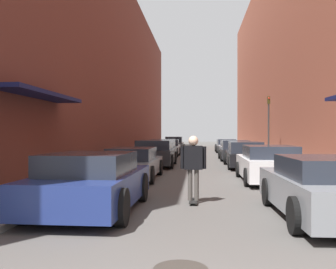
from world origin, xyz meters
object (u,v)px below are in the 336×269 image
at_px(parked_car_left_0, 92,183).
at_px(parked_car_left_5, 174,144).
at_px(skateboarder, 193,162).
at_px(parked_car_left_4, 169,147).
at_px(parked_car_right_0, 323,188).
at_px(parked_car_left_3, 163,149).
at_px(traffic_light, 269,121).
at_px(parked_car_right_3, 235,151).
at_px(parked_car_right_4, 231,148).
at_px(parked_car_left_1, 133,164).
at_px(parked_car_right_1, 269,164).
at_px(parked_car_right_5, 226,146).
at_px(parked_car_right_2, 245,155).
at_px(parked_car_left_2, 155,154).

distance_m(parked_car_left_0, parked_car_left_5, 27.05).
bearing_deg(skateboarder, parked_car_left_4, 96.22).
height_order(parked_car_left_0, parked_car_right_0, parked_car_left_0).
relative_size(parked_car_left_3, traffic_light, 1.24).
bearing_deg(parked_car_left_0, parked_car_right_3, 73.84).
bearing_deg(parked_car_right_0, traffic_light, 83.52).
xyz_separation_m(parked_car_left_3, parked_car_right_3, (4.74, -0.87, -0.03)).
bearing_deg(parked_car_right_4, parked_car_left_1, -108.19).
xyz_separation_m(parked_car_right_0, parked_car_right_1, (-0.02, 5.76, 0.01)).
xyz_separation_m(parked_car_left_4, parked_car_right_4, (4.92, -1.16, -0.01)).
height_order(parked_car_right_3, parked_car_right_5, parked_car_right_3).
relative_size(parked_car_left_4, parked_car_right_4, 1.01).
bearing_deg(parked_car_right_5, parked_car_right_2, -90.57).
bearing_deg(parked_car_right_3, parked_car_left_5, 113.05).
bearing_deg(parked_car_left_2, parked_car_right_5, 72.06).
bearing_deg(parked_car_left_4, parked_car_right_1, -73.60).
xyz_separation_m(parked_car_left_1, parked_car_left_4, (0.04, 16.28, 0.02)).
bearing_deg(traffic_light, parked_car_right_0, -96.48).
xyz_separation_m(parked_car_left_0, parked_car_right_0, (4.86, -0.30, -0.02)).
height_order(parked_car_left_2, parked_car_left_3, parked_car_left_2).
distance_m(parked_car_left_2, parked_car_right_2, 4.60).
xyz_separation_m(parked_car_right_0, parked_car_right_2, (-0.18, 11.45, 0.01)).
xyz_separation_m(parked_car_left_0, parked_car_left_2, (0.08, 11.30, 0.03)).
relative_size(parked_car_left_5, parked_car_right_5, 1.13).
relative_size(parked_car_left_1, parked_car_left_4, 1.12).
xyz_separation_m(parked_car_left_0, parked_car_right_3, (4.68, 16.16, -0.04)).
relative_size(parked_car_right_3, parked_car_right_5, 0.99).
bearing_deg(parked_car_left_1, skateboarder, -63.48).
relative_size(parked_car_left_4, parked_car_right_1, 0.98).
bearing_deg(parked_car_right_0, parked_car_right_2, 90.92).
relative_size(parked_car_right_2, parked_car_right_5, 1.21).
height_order(parked_car_left_1, parked_car_right_2, parked_car_right_2).
bearing_deg(parked_car_left_5, parked_car_right_2, -73.77).
bearing_deg(skateboarder, parked_car_left_3, 98.18).
relative_size(parked_car_left_1, parked_car_right_4, 1.13).
xyz_separation_m(skateboarder, traffic_light, (4.40, 14.09, 1.46)).
bearing_deg(parked_car_right_3, parked_car_left_0, -106.16).
relative_size(parked_car_left_1, traffic_light, 1.20).
bearing_deg(parked_car_right_3, parked_car_right_2, -90.07).
distance_m(parked_car_right_3, traffic_light, 2.84).
relative_size(parked_car_left_2, parked_car_left_4, 1.05).
distance_m(parked_car_left_2, parked_car_right_1, 7.52).
xyz_separation_m(parked_car_left_1, parked_car_left_2, (0.19, 5.46, 0.09)).
relative_size(parked_car_left_0, parked_car_right_0, 0.99).
height_order(parked_car_right_5, skateboarder, skateboarder).
height_order(parked_car_left_1, parked_car_right_5, same).
relative_size(parked_car_left_2, parked_car_right_0, 1.03).
relative_size(skateboarder, traffic_light, 0.43).
relative_size(parked_car_left_2, parked_car_right_4, 1.06).
distance_m(parked_car_left_1, parked_car_right_0, 7.89).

